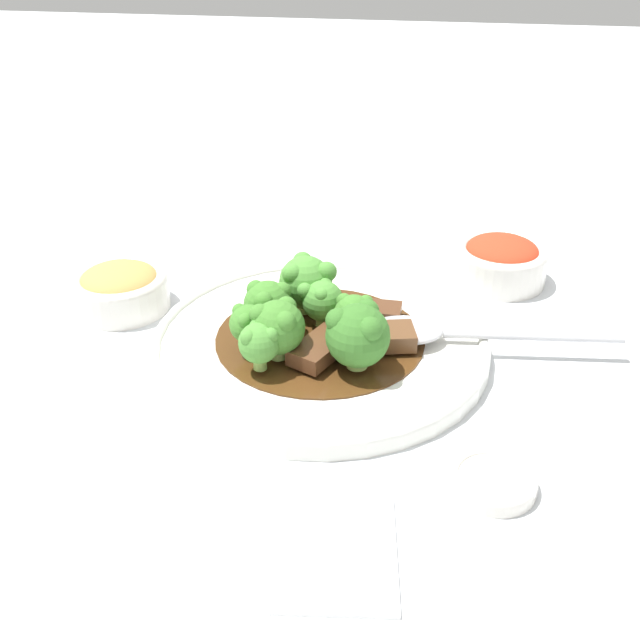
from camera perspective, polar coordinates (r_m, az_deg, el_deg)
The scene contains 18 objects.
ground_plane at distance 0.71m, azimuth -0.00°, elevation -2.38°, with size 4.00×4.00×0.00m, color silver.
main_plate at distance 0.70m, azimuth -0.00°, elevation -1.69°, with size 0.32×0.32×0.02m.
beef_strip_0 at distance 0.67m, azimuth 0.35°, elevation -1.91°, with size 0.08×0.06×0.01m.
beef_strip_1 at distance 0.73m, azimuth 3.59°, elevation 0.78°, with size 0.03×0.07×0.01m.
beef_strip_2 at distance 0.68m, azimuth 5.32°, elevation -1.28°, with size 0.04×0.05×0.02m.
broccoli_floret_0 at distance 0.66m, azimuth -5.45°, elevation -0.26°, with size 0.03×0.03×0.04m.
broccoli_floret_1 at distance 0.65m, azimuth -3.25°, elevation -0.47°, with size 0.05×0.05×0.05m.
broccoli_floret_2 at distance 0.64m, azimuth -4.66°, elevation -1.70°, with size 0.04×0.04×0.04m.
broccoli_floret_3 at distance 0.69m, azimuth -4.01°, elevation 1.18°, with size 0.05×0.05×0.05m.
broccoli_floret_4 at distance 0.70m, azimuth -0.17°, elevation 1.55°, with size 0.04×0.04×0.05m.
broccoli_floret_5 at distance 0.72m, azimuth -1.10°, elevation 2.99°, with size 0.05×0.05×0.06m.
broccoli_floret_6 at distance 0.67m, azimuth 2.60°, elevation 0.45°, with size 0.04×0.04×0.05m.
broccoli_floret_7 at distance 0.64m, azimuth 2.90°, elevation -1.08°, with size 0.06×0.06×0.06m.
serving_spoon at distance 0.70m, azimuth 7.90°, elevation -0.84°, with size 0.06×0.24×0.01m.
side_bowl_kimchi at distance 0.85m, azimuth 13.61°, elevation 4.45°, with size 0.10×0.10×0.05m.
side_bowl_appetizer at distance 0.80m, azimuth -14.98°, elevation 2.39°, with size 0.10×0.10×0.05m.
sauce_dish at distance 0.57m, azimuth 13.07°, elevation -11.83°, with size 0.06×0.06×0.01m.
paper_napkin at distance 0.52m, azimuth 1.29°, elevation -16.81°, with size 0.12×0.09×0.01m.
Camera 1 is at (0.59, 0.10, 0.38)m, focal length 42.00 mm.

